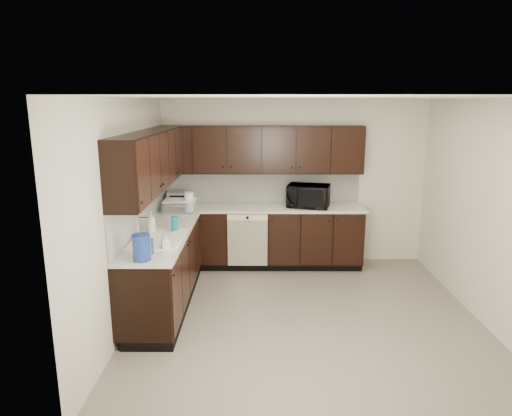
{
  "coord_description": "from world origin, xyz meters",
  "views": [
    {
      "loc": [
        -0.55,
        -4.93,
        2.45
      ],
      "look_at": [
        -0.57,
        0.6,
        1.17
      ],
      "focal_mm": 32.0,
      "sensor_mm": 36.0,
      "label": 1
    }
  ],
  "objects_px": {
    "toaster_oven": "(180,198)",
    "blue_pitcher": "(141,248)",
    "microwave": "(308,196)",
    "sink": "(158,245)",
    "storage_bin": "(180,206)"
  },
  "relations": [
    {
      "from": "microwave",
      "to": "blue_pitcher",
      "type": "relative_size",
      "value": 2.27
    },
    {
      "from": "microwave",
      "to": "storage_bin",
      "type": "height_order",
      "value": "microwave"
    },
    {
      "from": "sink",
      "to": "storage_bin",
      "type": "relative_size",
      "value": 1.97
    },
    {
      "from": "storage_bin",
      "to": "blue_pitcher",
      "type": "relative_size",
      "value": 1.58
    },
    {
      "from": "toaster_oven",
      "to": "blue_pitcher",
      "type": "bearing_deg",
      "value": -83.67
    },
    {
      "from": "sink",
      "to": "toaster_oven",
      "type": "distance_m",
      "value": 1.79
    },
    {
      "from": "storage_bin",
      "to": "blue_pitcher",
      "type": "height_order",
      "value": "blue_pitcher"
    },
    {
      "from": "sink",
      "to": "storage_bin",
      "type": "height_order",
      "value": "sink"
    },
    {
      "from": "toaster_oven",
      "to": "sink",
      "type": "bearing_deg",
      "value": -83.22
    },
    {
      "from": "storage_bin",
      "to": "microwave",
      "type": "bearing_deg",
      "value": 9.15
    },
    {
      "from": "sink",
      "to": "toaster_oven",
      "type": "relative_size",
      "value": 2.51
    },
    {
      "from": "microwave",
      "to": "blue_pitcher",
      "type": "distance_m",
      "value": 3.01
    },
    {
      "from": "microwave",
      "to": "sink",
      "type": "bearing_deg",
      "value": -123.95
    },
    {
      "from": "sink",
      "to": "microwave",
      "type": "xyz_separation_m",
      "value": [
        1.88,
        1.66,
        0.22
      ]
    },
    {
      "from": "sink",
      "to": "toaster_oven",
      "type": "height_order",
      "value": "sink"
    }
  ]
}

